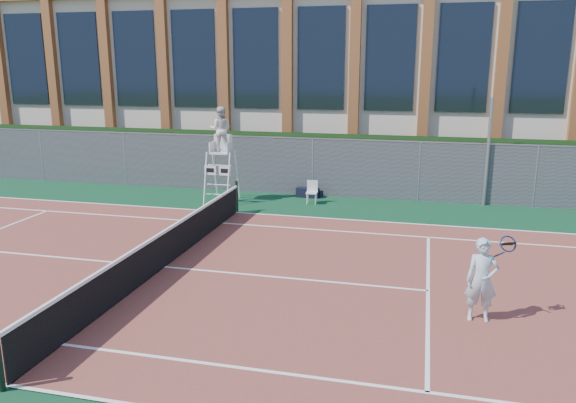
% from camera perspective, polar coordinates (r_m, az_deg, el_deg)
% --- Properties ---
extents(ground, '(120.00, 120.00, 0.00)m').
position_cam_1_polar(ground, '(14.42, -12.46, -6.62)').
color(ground, '#233814').
extents(apron, '(36.00, 20.00, 0.01)m').
position_cam_1_polar(apron, '(15.26, -10.82, -5.36)').
color(apron, '#0D3C20').
rests_on(apron, ground).
extents(tennis_court, '(23.77, 10.97, 0.02)m').
position_cam_1_polar(tennis_court, '(14.41, -12.47, -6.54)').
color(tennis_court, brown).
rests_on(tennis_court, apron).
extents(tennis_net, '(0.10, 11.30, 1.10)m').
position_cam_1_polar(tennis_net, '(14.24, -12.58, -4.59)').
color(tennis_net, black).
rests_on(tennis_net, ground).
extents(fence, '(40.00, 0.06, 2.20)m').
position_cam_1_polar(fence, '(22.10, -2.58, 3.70)').
color(fence, '#595E60').
rests_on(fence, ground).
extents(hedge, '(40.00, 1.40, 2.20)m').
position_cam_1_polar(hedge, '(23.23, -1.75, 4.20)').
color(hedge, black).
rests_on(hedge, ground).
extents(building, '(45.00, 10.60, 8.22)m').
position_cam_1_polar(building, '(30.66, 2.28, 12.21)').
color(building, beige).
rests_on(building, ground).
extents(steel_pole, '(0.12, 0.12, 3.84)m').
position_cam_1_polar(steel_pole, '(21.11, 19.63, 4.71)').
color(steel_pole, '#9EA0A5').
rests_on(steel_pole, ground).
extents(umpire_chair, '(0.98, 1.51, 3.52)m').
position_cam_1_polar(umpire_chair, '(20.57, -6.85, 7.02)').
color(umpire_chair, white).
rests_on(umpire_chair, ground).
extents(plastic_chair, '(0.41, 0.42, 0.84)m').
position_cam_1_polar(plastic_chair, '(20.43, 2.46, 1.17)').
color(plastic_chair, silver).
rests_on(plastic_chair, apron).
extents(sports_bag_near, '(0.87, 0.38, 0.37)m').
position_cam_1_polar(sports_bag_near, '(21.44, 2.01, 0.93)').
color(sports_bag_near, black).
rests_on(sports_bag_near, apron).
extents(sports_bag_far, '(0.64, 0.44, 0.23)m').
position_cam_1_polar(sports_bag_far, '(21.60, 2.76, 0.83)').
color(sports_bag_far, black).
rests_on(sports_bag_far, apron).
extents(tennis_player, '(0.95, 0.65, 1.69)m').
position_cam_1_polar(tennis_player, '(11.61, 19.11, -7.52)').
color(tennis_player, '#A8C2CA').
rests_on(tennis_player, tennis_court).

